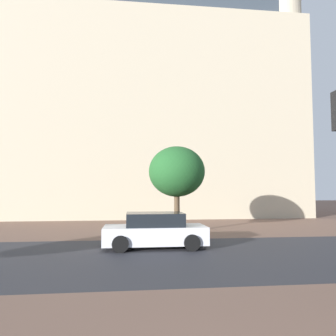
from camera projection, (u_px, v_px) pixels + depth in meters
ground_plane at (160, 256)px, 11.64m from camera, size 120.00×120.00×0.00m
street_asphalt_strip at (160, 256)px, 11.57m from camera, size 120.00×7.84×0.00m
landmark_building at (145, 103)px, 33.04m from camera, size 28.29×13.94×37.88m
car_white at (155, 231)px, 13.32m from camera, size 4.17×2.06×1.43m
tree_curb_far at (177, 172)px, 17.99m from camera, size 3.12×3.12×4.80m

